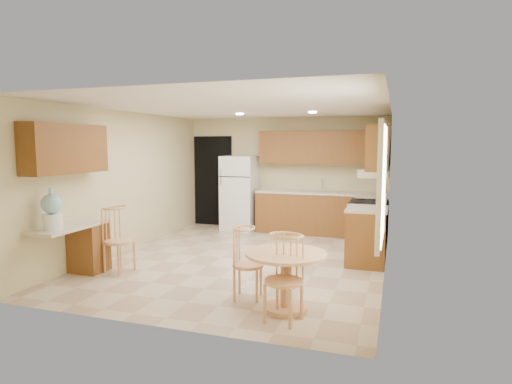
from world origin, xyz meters
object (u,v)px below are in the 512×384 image
(dining_table, at_px, (286,273))
(chair_table_a, at_px, (245,257))
(chair_table_b, at_px, (282,272))
(water_crock, at_px, (52,211))
(stove, at_px, (368,226))
(refrigerator, at_px, (240,193))
(chair_desk, at_px, (115,234))

(dining_table, distance_m, chair_table_a, 0.58)
(chair_table_b, distance_m, water_crock, 3.30)
(stove, distance_m, water_crock, 5.08)
(stove, bearing_deg, chair_table_a, -113.50)
(refrigerator, relative_size, dining_table, 1.78)
(chair_table_a, relative_size, chair_desk, 0.91)
(chair_table_b, relative_size, chair_desk, 0.97)
(chair_table_a, bearing_deg, refrigerator, -166.12)
(stove, height_order, chair_desk, stove)
(refrigerator, xyz_separation_m, chair_desk, (-0.60, -3.69, -0.23))
(refrigerator, distance_m, water_crock, 4.53)
(chair_table_a, xyz_separation_m, chair_table_b, (0.60, -0.55, 0.03))
(refrigerator, relative_size, chair_table_b, 1.76)
(stove, xyz_separation_m, dining_table, (-0.72, -3.08, -0.02))
(water_crock, bearing_deg, stove, 39.04)
(chair_table_a, height_order, chair_desk, chair_desk)
(dining_table, relative_size, water_crock, 1.65)
(dining_table, bearing_deg, chair_table_b, -82.64)
(stove, distance_m, chair_desk, 4.27)
(refrigerator, height_order, dining_table, refrigerator)
(chair_table_a, height_order, water_crock, water_crock)
(chair_desk, distance_m, water_crock, 0.95)
(dining_table, distance_m, water_crock, 3.26)
(refrigerator, bearing_deg, chair_table_a, -68.78)
(dining_table, relative_size, chair_table_b, 0.99)
(chair_table_b, height_order, water_crock, water_crock)
(stove, height_order, chair_table_a, stove)
(stove, relative_size, chair_table_b, 1.16)
(chair_desk, relative_size, water_crock, 1.72)
(refrigerator, bearing_deg, stove, -22.99)
(stove, xyz_separation_m, chair_table_a, (-1.27, -2.92, 0.07))
(stove, relative_size, water_crock, 1.93)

